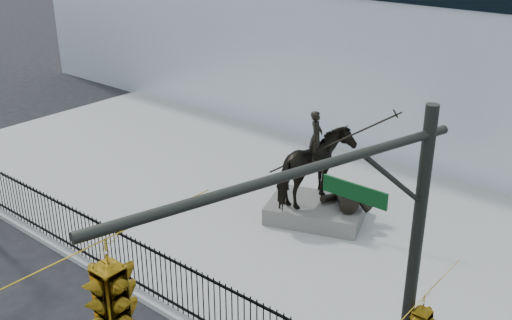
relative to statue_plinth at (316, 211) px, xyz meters
The scene contains 6 objects.
plaza 0.77m from the statue_plinth, 150.41° to the right, with size 30.00×12.00×0.15m, color #9B9C99.
building 13.32m from the statue_plinth, 92.69° to the left, with size 44.00×14.00×9.00m, color silver.
picket_fence 6.14m from the statue_plinth, 95.58° to the right, with size 22.10×0.10×1.50m.
statue_plinth is the anchor object (origin of this frame).
equestrian_statue 1.43m from the statue_plinth, 20.23° to the left, with size 3.55×2.86×3.19m.
traffic_signal_right 11.89m from the statue_plinth, 57.85° to the right, with size 2.17×6.86×7.00m.
Camera 1 is at (9.92, -6.82, 9.31)m, focal length 42.00 mm.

